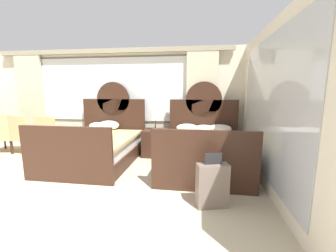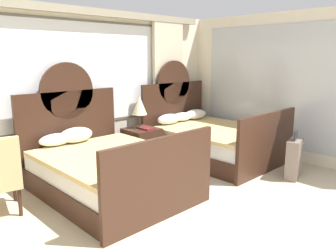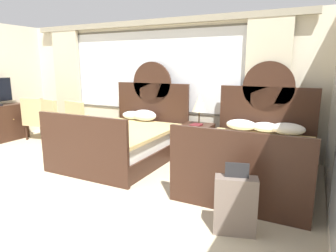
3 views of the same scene
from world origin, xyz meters
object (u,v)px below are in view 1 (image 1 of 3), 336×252
table_lamp_on_nightstand (155,113)px  book_on_nightstand (154,130)px  armchair_by_window_centre (24,133)px  suitcase_on_floor (212,185)px  bed_near_window (97,146)px  armchair_by_window_right (4,133)px  bed_near_mirror (203,150)px  armchair_by_window_left (52,134)px  nightstand_between_beds (155,143)px

table_lamp_on_nightstand → book_on_nightstand: (0.01, -0.17, -0.39)m
armchair_by_window_centre → suitcase_on_floor: armchair_by_window_centre is taller
book_on_nightstand → suitcase_on_floor: suitcase_on_floor is taller
bed_near_window → armchair_by_window_centre: 2.19m
bed_near_window → armchair_by_window_right: size_ratio=2.24×
bed_near_window → bed_near_mirror: (2.37, 0.01, 0.00)m
table_lamp_on_nightstand → armchair_by_window_left: table_lamp_on_nightstand is taller
nightstand_between_beds → armchair_by_window_centre: (-3.34, -0.30, 0.20)m
bed_near_mirror → table_lamp_on_nightstand: bearing=148.8°
table_lamp_on_nightstand → armchair_by_window_centre: table_lamp_on_nightstand is taller
armchair_by_window_left → armchair_by_window_right: bearing=-180.0°
bed_near_mirror → armchair_by_window_right: bed_near_mirror is taller
nightstand_between_beds → armchair_by_window_right: size_ratio=0.66×
table_lamp_on_nightstand → book_on_nightstand: size_ratio=2.25×
armchair_by_window_left → armchair_by_window_right: size_ratio=1.00×
bed_near_window → book_on_nightstand: (1.21, 0.54, 0.31)m
bed_near_mirror → armchair_by_window_right: 5.11m
bed_near_window → nightstand_between_beds: bearing=28.8°
bed_near_mirror → book_on_nightstand: size_ratio=8.58×
suitcase_on_floor → armchair_by_window_left: bearing=153.5°
table_lamp_on_nightstand → nightstand_between_beds: bearing=-100.9°
bed_near_mirror → nightstand_between_beds: 1.35m
armchair_by_window_centre → armchair_by_window_right: 0.57m
bed_near_mirror → bed_near_window: bearing=-179.8°
bed_near_window → suitcase_on_floor: 2.93m
bed_near_window → armchair_by_window_left: 1.42m
nightstand_between_beds → suitcase_on_floor: suitcase_on_floor is taller
bed_near_window → suitcase_on_floor: (2.47, -1.56, -0.05)m
bed_near_mirror → nightstand_between_beds: size_ratio=3.42×
table_lamp_on_nightstand → suitcase_on_floor: table_lamp_on_nightstand is taller
table_lamp_on_nightstand → suitcase_on_floor: 2.72m
table_lamp_on_nightstand → bed_near_window: bearing=-149.1°
book_on_nightstand → armchair_by_window_centre: bearing=-176.7°
bed_near_mirror → armchair_by_window_left: bed_near_mirror is taller
bed_near_window → armchair_by_window_right: bearing=172.7°
armchair_by_window_left → armchair_by_window_right: (-1.36, -0.00, 0.00)m
book_on_nightstand → table_lamp_on_nightstand: bearing=93.2°
bed_near_mirror → suitcase_on_floor: size_ratio=2.87×
armchair_by_window_left → suitcase_on_floor: bearing=-26.5°
armchair_by_window_right → suitcase_on_floor: armchair_by_window_right is taller
bed_near_window → armchair_by_window_left: bearing=165.7°
armchair_by_window_left → suitcase_on_floor: (3.85, -1.91, -0.21)m
armchair_by_window_right → suitcase_on_floor: 5.55m
armchair_by_window_centre → armchair_by_window_right: bearing=-180.0°
bed_near_mirror → suitcase_on_floor: bearing=-86.0°
nightstand_between_beds → armchair_by_window_left: size_ratio=0.66×
table_lamp_on_nightstand → armchair_by_window_left: size_ratio=0.59×
nightstand_between_beds → bed_near_mirror: bearing=-28.6°
armchair_by_window_centre → suitcase_on_floor: size_ratio=1.28×
nightstand_between_beds → armchair_by_window_centre: size_ratio=0.66×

